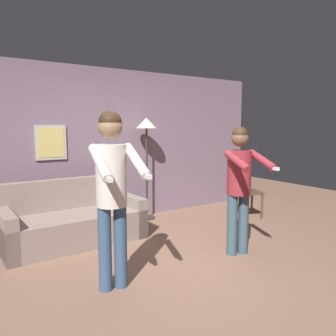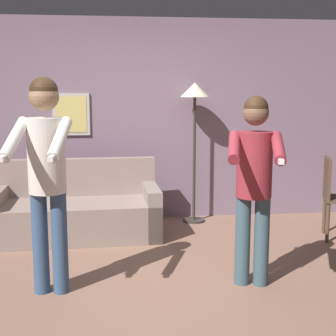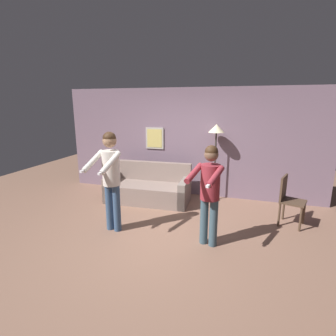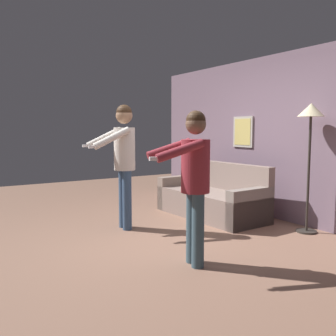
{
  "view_description": "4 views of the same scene",
  "coord_description": "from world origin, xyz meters",
  "px_view_note": "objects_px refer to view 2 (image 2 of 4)",
  "views": [
    {
      "loc": [
        -2.08,
        -2.99,
        1.62
      ],
      "look_at": [
        -0.14,
        0.03,
        1.17
      ],
      "focal_mm": 35.0,
      "sensor_mm": 36.0,
      "label": 1
    },
    {
      "loc": [
        -0.27,
        -3.84,
        1.64
      ],
      "look_at": [
        0.12,
        -0.15,
        1.05
      ],
      "focal_mm": 50.0,
      "sensor_mm": 36.0,
      "label": 2
    },
    {
      "loc": [
        1.36,
        -3.94,
        2.23
      ],
      "look_at": [
        0.22,
        -0.2,
        1.26
      ],
      "focal_mm": 28.0,
      "sensor_mm": 36.0,
      "label": 3
    },
    {
      "loc": [
        3.96,
        -2.36,
        1.45
      ],
      "look_at": [
        0.13,
        0.06,
        0.96
      ],
      "focal_mm": 40.0,
      "sensor_mm": 36.0,
      "label": 4
    }
  ],
  "objects_px": {
    "torchiere_lamp": "(195,104)",
    "dining_chair_distant": "(336,193)",
    "person_standing_left": "(46,164)",
    "person_standing_right": "(254,174)",
    "couch": "(76,213)"
  },
  "relations": [
    {
      "from": "torchiere_lamp",
      "to": "dining_chair_distant",
      "type": "distance_m",
      "value": 1.99
    },
    {
      "from": "couch",
      "to": "torchiere_lamp",
      "type": "height_order",
      "value": "torchiere_lamp"
    },
    {
      "from": "torchiere_lamp",
      "to": "dining_chair_distant",
      "type": "height_order",
      "value": "torchiere_lamp"
    },
    {
      "from": "couch",
      "to": "torchiere_lamp",
      "type": "relative_size",
      "value": 1.09
    },
    {
      "from": "person_standing_left",
      "to": "couch",
      "type": "bearing_deg",
      "value": 87.31
    },
    {
      "from": "couch",
      "to": "dining_chair_distant",
      "type": "height_order",
      "value": "dining_chair_distant"
    },
    {
      "from": "torchiere_lamp",
      "to": "person_standing_right",
      "type": "height_order",
      "value": "torchiere_lamp"
    },
    {
      "from": "torchiere_lamp",
      "to": "person_standing_left",
      "type": "xyz_separation_m",
      "value": [
        -1.53,
        -2.07,
        -0.43
      ]
    },
    {
      "from": "dining_chair_distant",
      "to": "person_standing_right",
      "type": "bearing_deg",
      "value": -137.77
    },
    {
      "from": "person_standing_left",
      "to": "dining_chair_distant",
      "type": "height_order",
      "value": "person_standing_left"
    },
    {
      "from": "torchiere_lamp",
      "to": "person_standing_right",
      "type": "relative_size",
      "value": 1.1
    },
    {
      "from": "person_standing_left",
      "to": "person_standing_right",
      "type": "xyz_separation_m",
      "value": [
        1.7,
        -0.01,
        -0.11
      ]
    },
    {
      "from": "person_standing_right",
      "to": "torchiere_lamp",
      "type": "bearing_deg",
      "value": 94.71
    },
    {
      "from": "person_standing_right",
      "to": "person_standing_left",
      "type": "bearing_deg",
      "value": 179.71
    },
    {
      "from": "couch",
      "to": "person_standing_right",
      "type": "bearing_deg",
      "value": -44.2
    }
  ]
}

